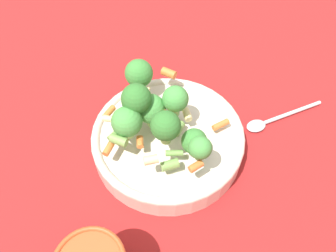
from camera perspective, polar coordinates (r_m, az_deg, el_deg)
ground_plane at (r=0.56m, az=0.00°, el=-3.63°), size 3.00×3.00×0.00m
bowl at (r=0.54m, az=0.00°, el=-2.24°), size 0.25×0.25×0.05m
pasta_salad at (r=0.49m, az=-2.78°, el=2.85°), size 0.19×0.19×0.09m
spoon at (r=0.62m, az=17.46°, el=0.93°), size 0.14×0.11×0.01m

